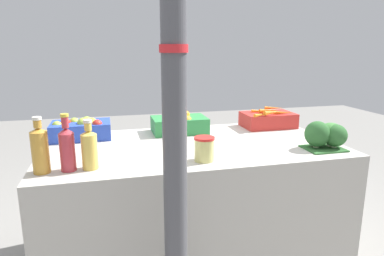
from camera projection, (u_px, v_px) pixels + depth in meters
ground_plane at (192, 256)px, 2.28m from camera, size 10.00×10.00×0.00m
market_table at (192, 202)px, 2.19m from camera, size 1.77×0.95×0.78m
support_pole at (174, 55)px, 1.26m from camera, size 0.11×0.11×2.65m
apple_crate at (81, 129)px, 2.22m from camera, size 0.37×0.24×0.14m
orange_crate at (180, 123)px, 2.38m from camera, size 0.37×0.24×0.15m
carrot_crate at (268, 119)px, 2.53m from camera, size 0.37×0.26×0.14m
broccoli_pile at (327, 135)px, 1.99m from camera, size 0.25×0.19×0.16m
juice_bottle_amber at (40, 149)px, 1.59m from camera, size 0.08×0.08×0.27m
juice_bottle_ruby at (67, 148)px, 1.62m from camera, size 0.07×0.07×0.28m
juice_bottle_golden at (89, 148)px, 1.65m from camera, size 0.08×0.08×0.24m
pickle_jar at (204, 149)px, 1.78m from camera, size 0.11×0.11×0.13m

